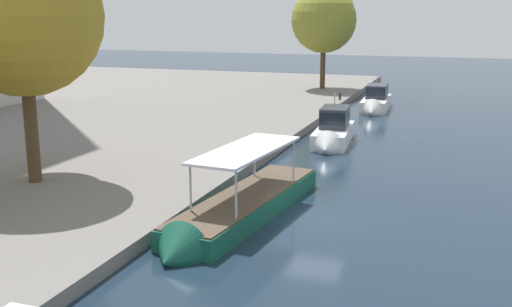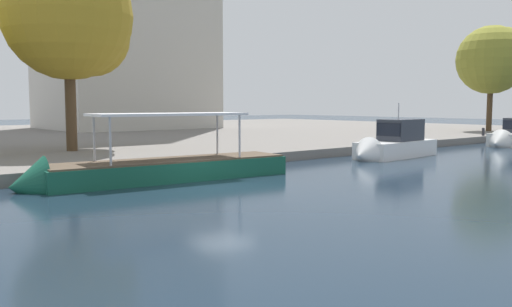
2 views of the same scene
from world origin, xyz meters
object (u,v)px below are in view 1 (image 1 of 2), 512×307
Objects in this scene: motor_yacht_4 at (376,103)px; tree_2 at (325,20)px; motor_yacht_3 at (333,134)px; tree_1 at (23,22)px; tour_boat_2 at (237,212)px; mooring_bollard_0 at (340,96)px.

tree_2 reaches higher than motor_yacht_4.
motor_yacht_3 is 29.75m from tree_2.
tree_1 is (-33.32, 12.99, 8.07)m from motor_yacht_4.
tree_1 reaches higher than motor_yacht_4.
tour_boat_2 is at bearing -4.35° from motor_yacht_4.
tree_2 is (44.28, -5.26, -0.35)m from tree_1.
mooring_bollard_0 is at bearing -169.99° from tour_boat_2.
tree_2 is at bearing -166.06° from tour_boat_2.
tour_boat_2 reaches higher than mooring_bollard_0.
tree_2 is at bearing -6.78° from tree_1.
motor_yacht_3 is 22.11m from tree_1.
motor_yacht_3 is at bearing -165.54° from tree_2.
motor_yacht_4 is 15.48m from tree_2.
mooring_bollard_0 is at bearing -157.07° from tree_2.
motor_yacht_4 is at bearing -176.13° from tour_boat_2.
mooring_bollard_0 is at bearing -117.84° from motor_yacht_4.
tour_boat_2 is 1.55× the size of motor_yacht_4.
tree_1 is 44.60m from tree_2.
motor_yacht_3 is (17.74, -0.51, 0.36)m from tour_boat_2.
tree_2 reaches higher than tour_boat_2.
tour_boat_2 is at bearing -171.68° from tree_2.
tree_1 reaches higher than mooring_bollard_0.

